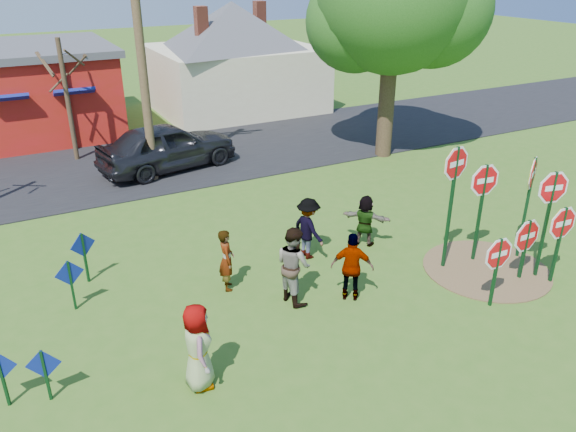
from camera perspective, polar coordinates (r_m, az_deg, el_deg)
name	(u,v)px	position (r m, az deg, el deg)	size (l,w,h in m)	color
ground	(316,295)	(13.55, 2.89, -8.01)	(120.00, 120.00, 0.00)	#39621C
road	(172,157)	(23.25, -11.65, 5.86)	(120.00, 7.50, 0.04)	black
dirt_patch	(486,269)	(15.44, 19.47, -5.10)	(3.20, 3.20, 0.03)	brown
red_building	(4,92)	(28.28, -26.92, 11.16)	(9.40, 7.69, 3.90)	#A11E10
cream_house	(233,52)	(30.34, -5.57, 16.23)	(9.40, 9.40, 6.50)	beige
stop_sign_a	(498,259)	(13.38, 20.54, -4.07)	(1.03, 0.07, 1.87)	#103C1C
stop_sign_b	(454,177)	(14.21, 16.55, 3.83)	(1.13, 0.18, 3.41)	#103C1C
stop_sign_c	(551,200)	(14.75, 25.13, 1.44)	(1.07, 0.26, 2.95)	#103C1C
stop_sign_d	(531,183)	(15.55, 23.46, 3.14)	(0.98, 0.58, 2.96)	#103C1C
stop_sign_e	(527,239)	(14.85, 23.07, -2.16)	(1.15, 0.08, 1.76)	#103C1C
stop_sign_f	(562,228)	(14.84, 26.05, -1.08)	(1.11, 0.08, 2.17)	#103C1C
stop_sign_g	(483,191)	(14.99, 19.22, 2.42)	(1.12, 0.14, 2.83)	#103C1C
blue_diamond_a	(1,373)	(11.35, -27.12, -13.98)	(0.56, 0.22, 1.17)	#103C1C
blue_diamond_b	(45,370)	(11.19, -23.49, -14.13)	(0.60, 0.16, 1.10)	#103C1C
blue_diamond_c	(71,279)	(13.54, -21.22, -6.03)	(0.64, 0.08, 1.26)	#103C1C
blue_diamond_d	(84,252)	(14.52, -20.03, -3.42)	(0.62, 0.25, 1.35)	#103C1C
person_a	(198,347)	(10.62, -9.16, -12.99)	(0.85, 0.56, 1.75)	#3A3A80
person_b	(227,260)	(13.50, -6.26, -4.44)	(0.57, 0.37, 1.56)	#247B70
person_c	(294,265)	(12.90, 0.57, -4.96)	(0.91, 0.71, 1.87)	brown
person_d	(308,228)	(14.80, 2.07, -1.27)	(1.09, 0.63, 1.69)	#35363B
person_e	(352,267)	(13.06, 6.54, -5.18)	(0.99, 0.41, 1.69)	#573360
person_f	(365,220)	(15.65, 7.85, -0.45)	(1.36, 0.43, 1.46)	#255832
suv	(167,146)	(21.67, -12.15, 6.96)	(2.09, 5.20, 1.77)	#29282C
utility_pole	(139,32)	(19.82, -14.93, 17.59)	(2.37, 0.58, 9.77)	#4C3823
leafy_tree	(397,2)	(22.41, 11.03, 20.54)	(6.41, 5.85, 9.11)	#382819
bare_tree_east	(65,83)	(23.33, -21.73, 12.43)	(1.80, 1.80, 4.71)	#382819
bare_tree_extra	(65,81)	(24.70, -21.74, 12.64)	(1.80, 1.80, 4.46)	#382819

